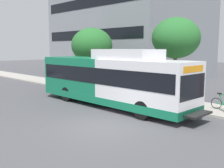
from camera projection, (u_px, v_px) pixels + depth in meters
name	position (u px, v px, depth m)	size (l,w,h in m)	color
ground_plane	(24.00, 103.00, 18.13)	(120.00, 120.00, 0.00)	#4C4C51
sidewalk_curb	(116.00, 93.00, 21.56)	(3.00, 56.00, 0.14)	#A8A399
transit_bus	(111.00, 80.00, 16.95)	(2.58, 12.25, 3.65)	white
street_tree_near_stop	(176.00, 38.00, 18.27)	(3.31, 3.31, 5.67)	#4C3823
street_tree_mid_block	(92.00, 46.00, 24.12)	(3.72, 3.72, 5.39)	#4C3823
lattice_comm_tower	(81.00, 8.00, 46.76)	(1.10, 1.10, 31.93)	#B7B7BC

